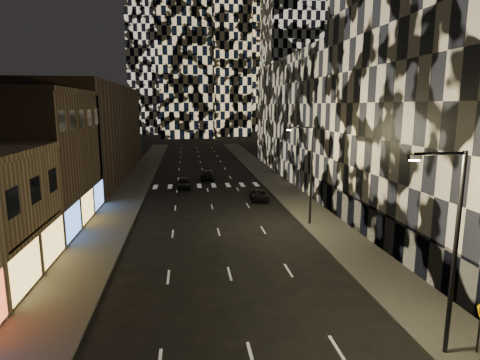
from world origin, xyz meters
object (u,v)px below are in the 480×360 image
object	(u,v)px
car_dark_oncoming	(208,174)
car_dark_rightlane	(260,195)
streetlight_near	(451,240)
ped_sign	(480,319)
streetlight_far	(309,168)
car_dark_midlane	(184,183)

from	to	relation	value
car_dark_oncoming	car_dark_rightlane	world-z (taller)	car_dark_oncoming
streetlight_near	ped_sign	distance (m)	3.94
streetlight_near	streetlight_far	world-z (taller)	same
car_dark_oncoming	ped_sign	xyz separation A→B (m)	(9.46, -45.20, 1.04)
car_dark_midlane	ped_sign	xyz separation A→B (m)	(13.04, -38.64, 1.00)
car_dark_midlane	car_dark_rightlane	distance (m)	11.95
streetlight_near	car_dark_oncoming	size ratio (longest dim) A/B	1.80
streetlight_far	ped_sign	world-z (taller)	streetlight_far
streetlight_far	car_dark_midlane	world-z (taller)	streetlight_far
streetlight_near	ped_sign	world-z (taller)	streetlight_near
car_dark_oncoming	streetlight_far	bearing A→B (deg)	113.28
car_dark_rightlane	ped_sign	size ratio (longest dim) A/B	1.78
car_dark_oncoming	ped_sign	distance (m)	46.19
streetlight_far	car_dark_rightlane	xyz separation A→B (m)	(-2.61, 10.35, -4.76)
ped_sign	streetlight_near	bearing A→B (deg)	-172.68
streetlight_near	car_dark_rightlane	distance (m)	30.83
streetlight_near	ped_sign	bearing A→B (deg)	-8.59
streetlight_far	car_dark_oncoming	world-z (taller)	streetlight_far
car_dark_midlane	car_dark_oncoming	bearing A→B (deg)	62.77
streetlight_near	car_dark_oncoming	world-z (taller)	streetlight_near
streetlight_near	streetlight_far	size ratio (longest dim) A/B	1.00
streetlight_near	car_dark_midlane	bearing A→B (deg)	106.59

